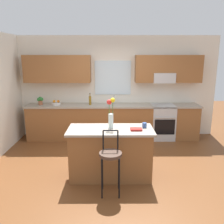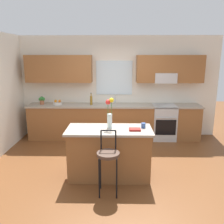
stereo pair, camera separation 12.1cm
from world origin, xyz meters
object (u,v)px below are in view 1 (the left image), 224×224
at_px(bar_stool_near, 111,157).
at_px(potted_plant_small, 40,100).
at_px(oven_range, 162,122).
at_px(mug_ceramic, 144,125).
at_px(kitchen_island, 111,153).
at_px(bottle_olive_oil, 90,100).
at_px(cookbook, 136,129).
at_px(fruit_bowl_oranges, 56,103).
at_px(flower_vase, 111,114).

bearing_deg(bar_stool_near, potted_plant_small, 124.88).
xyz_separation_m(oven_range, mug_ceramic, (-0.78, -2.00, 0.51)).
xyz_separation_m(kitchen_island, potted_plant_small, (-1.85, 2.09, 0.58)).
height_order(oven_range, bottle_olive_oil, bottle_olive_oil).
xyz_separation_m(cookbook, fruit_bowl_oranges, (-1.88, 2.17, 0.02)).
bearing_deg(mug_ceramic, kitchen_island, -173.81).
height_order(fruit_bowl_oranges, potted_plant_small, potted_plant_small).
bearing_deg(fruit_bowl_oranges, mug_ceramic, -44.73).
distance_m(flower_vase, cookbook, 0.52).
height_order(kitchen_island, fruit_bowl_oranges, fruit_bowl_oranges).
xyz_separation_m(fruit_bowl_oranges, bottle_olive_oil, (0.89, 0.00, 0.09)).
bearing_deg(potted_plant_small, mug_ceramic, -39.47).
relative_size(bar_stool_near, fruit_bowl_oranges, 4.34).
bearing_deg(bottle_olive_oil, cookbook, -65.54).
distance_m(kitchen_island, mug_ceramic, 0.79).
relative_size(kitchen_island, flower_vase, 2.77).
bearing_deg(potted_plant_small, oven_range, -0.45).
distance_m(oven_range, bottle_olive_oil, 2.01).
bearing_deg(flower_vase, oven_range, 55.49).
xyz_separation_m(bar_stool_near, cookbook, (0.45, 0.48, 0.30)).
xyz_separation_m(oven_range, cookbook, (-0.94, -2.14, 0.48)).
distance_m(bar_stool_near, flower_vase, 0.82).
bearing_deg(oven_range, bar_stool_near, -117.87).
distance_m(mug_ceramic, bottle_olive_oil, 2.33).
bearing_deg(mug_ceramic, bottle_olive_oil, 119.60).
xyz_separation_m(flower_vase, bottle_olive_oil, (-0.54, 2.04, -0.14)).
relative_size(flower_vase, mug_ceramic, 6.09).
bearing_deg(bottle_olive_oil, kitchen_island, -75.56).
bearing_deg(oven_range, cookbook, -113.70).
bearing_deg(fruit_bowl_oranges, kitchen_island, -55.59).
bearing_deg(cookbook, bar_stool_near, -132.86).
relative_size(flower_vase, bottle_olive_oil, 1.74).
relative_size(oven_range, flower_vase, 1.68).
height_order(kitchen_island, bottle_olive_oil, bottle_olive_oil).
bearing_deg(fruit_bowl_oranges, potted_plant_small, 179.88).
bearing_deg(oven_range, flower_vase, -124.51).
height_order(bottle_olive_oil, potted_plant_small, bottle_olive_oil).
height_order(bar_stool_near, mug_ceramic, bar_stool_near).
height_order(bar_stool_near, potted_plant_small, potted_plant_small).
bearing_deg(bottle_olive_oil, mug_ceramic, -60.40).
height_order(oven_range, kitchen_island, same).
height_order(kitchen_island, bar_stool_near, bar_stool_near).
bearing_deg(bottle_olive_oil, flower_vase, -75.04).
height_order(fruit_bowl_oranges, bottle_olive_oil, bottle_olive_oil).
height_order(kitchen_island, cookbook, cookbook).
relative_size(bar_stool_near, potted_plant_small, 4.79).
relative_size(oven_range, bar_stool_near, 0.88).
relative_size(mug_ceramic, potted_plant_small, 0.41).
distance_m(flower_vase, mug_ceramic, 0.64).
bearing_deg(cookbook, oven_range, 66.30).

